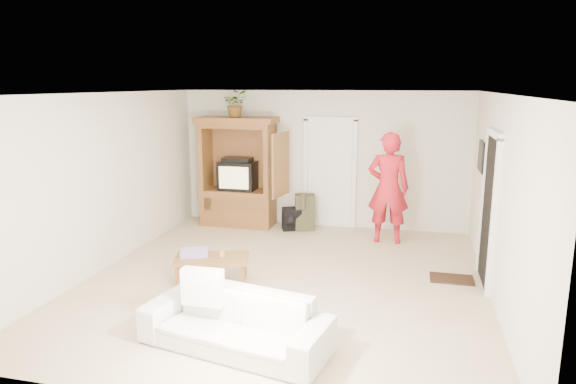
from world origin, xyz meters
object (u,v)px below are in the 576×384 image
armoire (239,179)px  coffee_table (212,260)px  man (388,188)px  sofa (236,322)px

armoire → coffee_table: bearing=-78.3°
man → coffee_table: bearing=46.2°
sofa → man: bearing=83.5°
sofa → coffee_table: bearing=130.9°
coffee_table → man: bearing=32.2°
man → coffee_table: size_ratio=1.74×
sofa → armoire: bearing=119.9°
man → sofa: (-1.33, -4.12, -0.68)m
armoire → coffee_table: armoire is taller
man → sofa: man is taller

